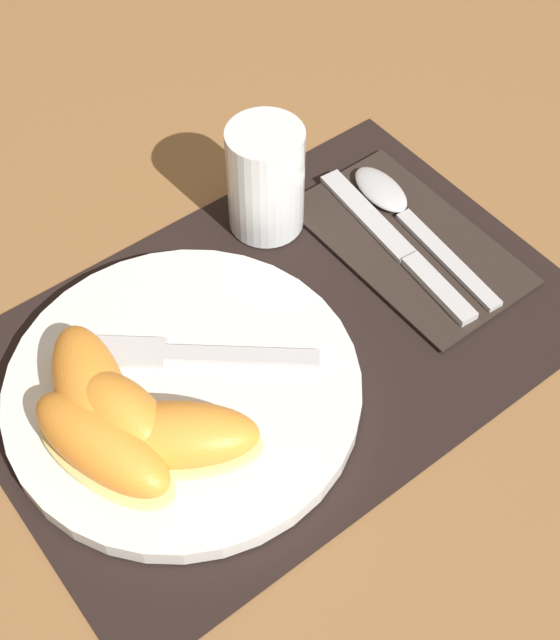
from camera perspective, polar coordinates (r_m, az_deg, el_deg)
The scene contains 12 objects.
ground_plane at distance 0.72m, azimuth -0.15°, elevation -1.29°, with size 3.00×3.00×0.00m, color olive.
placemat at distance 0.72m, azimuth -0.15°, elevation -1.19°, with size 0.47×0.32×0.00m.
plate at distance 0.68m, azimuth -6.22°, elevation -4.42°, with size 0.27×0.27×0.02m.
juice_glass at distance 0.77m, azimuth -0.91°, elevation 8.68°, with size 0.07×0.07×0.10m.
napkin at distance 0.79m, azimuth 8.24°, elevation 4.96°, with size 0.12×0.21×0.00m.
knife at distance 0.78m, azimuth 7.59°, elevation 4.67°, with size 0.04×0.20×0.01m.
spoon at distance 0.81m, azimuth 7.55°, elevation 7.18°, with size 0.04×0.19×0.01m.
fork at distance 0.69m, azimuth -6.70°, elevation -2.16°, with size 0.16×0.14×0.00m.
citrus_wedge_0 at distance 0.66m, azimuth -11.90°, elevation -4.86°, with size 0.09×0.14×0.04m.
citrus_wedge_1 at distance 0.64m, azimuth -10.22°, elevation -6.03°, with size 0.07×0.10×0.05m.
citrus_wedge_2 at distance 0.63m, azimuth -11.31°, elevation -7.89°, with size 0.08×0.13×0.04m.
citrus_wedge_3 at distance 0.63m, azimuth -6.87°, elevation -7.43°, with size 0.13×0.12×0.04m.
Camera 1 is at (-0.26, -0.34, 0.58)m, focal length 50.00 mm.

